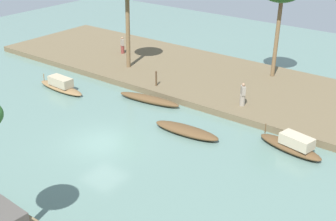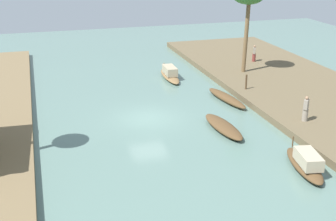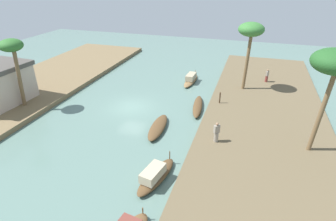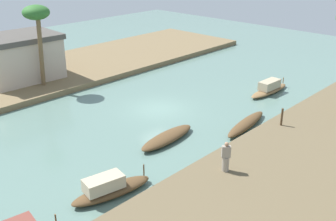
% 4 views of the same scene
% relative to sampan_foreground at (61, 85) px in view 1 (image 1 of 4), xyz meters
% --- Properties ---
extents(river_water, '(68.19, 68.19, 0.00)m').
position_rel_sampan_foreground_xyz_m(river_water, '(-8.70, 4.19, -0.40)').
color(river_water, slate).
rests_on(river_water, ground).
extents(riverbank_left, '(42.16, 10.90, 0.48)m').
position_rel_sampan_foreground_xyz_m(riverbank_left, '(-8.70, -8.82, -0.16)').
color(riverbank_left, brown).
rests_on(riverbank_left, ground).
extents(sampan_foreground, '(4.84, 1.28, 1.08)m').
position_rel_sampan_foreground_xyz_m(sampan_foreground, '(0.00, 0.00, 0.00)').
color(sampan_foreground, brown).
rests_on(sampan_foreground, river_water).
extents(sampan_downstream_large, '(5.11, 1.59, 0.51)m').
position_rel_sampan_foreground_xyz_m(sampan_downstream_large, '(-6.98, -2.36, -0.15)').
color(sampan_downstream_large, brown).
rests_on(sampan_downstream_large, river_water).
extents(sampan_upstream_small, '(4.38, 1.97, 1.14)m').
position_rel_sampan_foreground_xyz_m(sampan_upstream_small, '(-18.33, -1.93, 0.03)').
color(sampan_upstream_small, brown).
rests_on(sampan_upstream_small, river_water).
extents(sampan_with_red_awning, '(4.67, 1.54, 0.52)m').
position_rel_sampan_foreground_xyz_m(sampan_with_red_awning, '(-12.10, 0.08, -0.14)').
color(sampan_with_red_awning, brown).
rests_on(sampan_with_red_awning, river_water).
extents(person_on_near_bank, '(0.45, 0.44, 1.56)m').
position_rel_sampan_foreground_xyz_m(person_on_near_bank, '(1.66, -8.90, 0.77)').
color(person_on_near_bank, brown).
rests_on(person_on_near_bank, riverbank_left).
extents(person_by_mooring, '(0.51, 0.51, 1.66)m').
position_rel_sampan_foreground_xyz_m(person_by_mooring, '(-13.18, -5.10, 0.82)').
color(person_by_mooring, gray).
rests_on(person_by_mooring, riverbank_left).
extents(mooring_post, '(0.14, 0.14, 1.17)m').
position_rel_sampan_foreground_xyz_m(mooring_post, '(-6.03, -4.38, 0.66)').
color(mooring_post, '#4C3823').
rests_on(mooring_post, riverbank_left).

